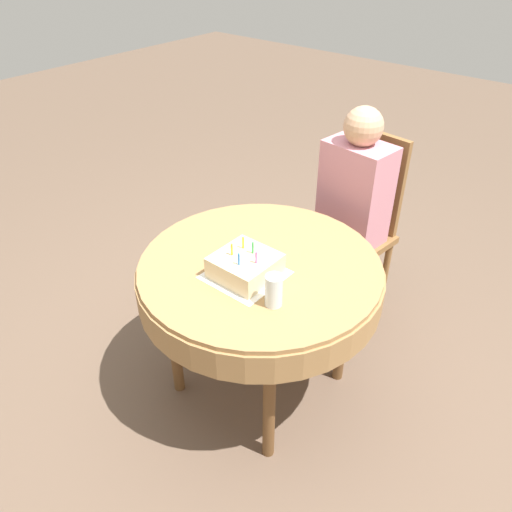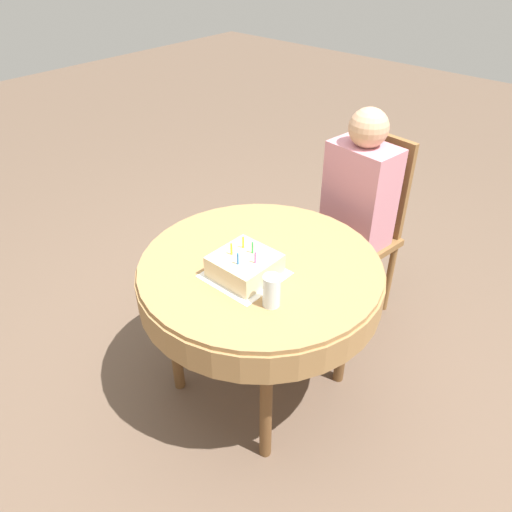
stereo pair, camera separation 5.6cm
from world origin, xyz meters
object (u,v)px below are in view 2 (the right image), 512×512
(chair, at_px, (363,224))
(person, at_px, (355,201))
(drinking_glass, at_px, (271,291))
(birthday_cake, at_px, (245,265))

(chair, height_order, person, person)
(drinking_glass, bearing_deg, person, 103.06)
(person, bearing_deg, birthday_cake, -82.29)
(person, xyz_separation_m, drinking_glass, (0.21, -0.89, 0.08))
(chair, xyz_separation_m, person, (-0.01, -0.10, 0.17))
(birthday_cake, bearing_deg, person, 90.95)
(person, bearing_deg, drinking_glass, -70.18)
(drinking_glass, bearing_deg, birthday_cake, 160.89)
(person, relative_size, birthday_cake, 5.21)
(chair, relative_size, birthday_cake, 4.45)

